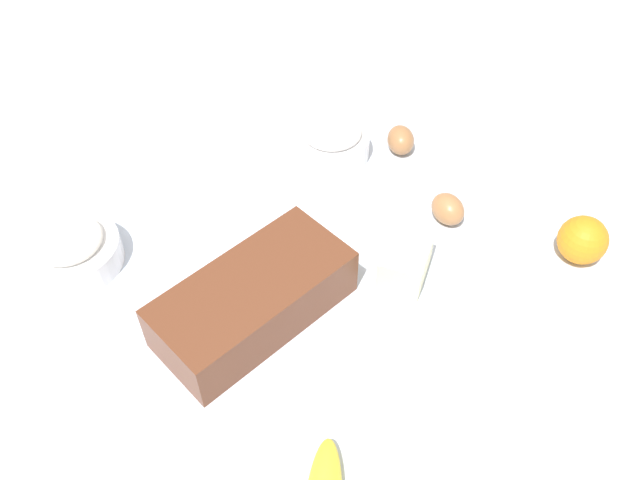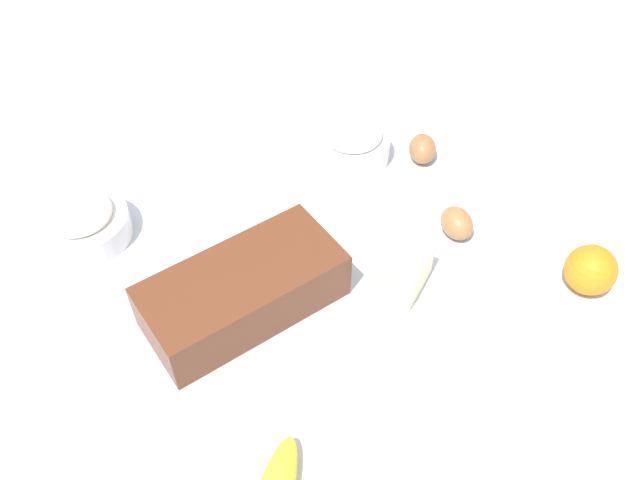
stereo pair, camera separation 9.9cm
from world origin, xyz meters
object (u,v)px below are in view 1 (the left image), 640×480
flour_bowl (71,249)px  sugar_bowl (332,140)px  loaf_pan (254,299)px  butter_block (405,262)px  egg_near_butter (401,140)px  egg_beside_bowl (448,209)px  orange_fruit (583,240)px

flour_bowl → sugar_bowl: 0.47m
loaf_pan → butter_block: (-0.20, 0.11, -0.01)m
egg_near_butter → egg_beside_bowl: bearing=61.2°
sugar_bowl → orange_fruit: size_ratio=1.78×
egg_near_butter → egg_beside_bowl: 0.18m
egg_beside_bowl → egg_near_butter: bearing=-118.8°
sugar_bowl → egg_near_butter: size_ratio=2.17×
egg_near_butter → orange_fruit: bearing=86.7°
sugar_bowl → egg_beside_bowl: 0.24m
egg_near_butter → flour_bowl: bearing=-20.9°
loaf_pan → egg_beside_bowl: loaf_pan is taller
loaf_pan → flour_bowl: loaf_pan is taller
egg_near_butter → egg_beside_bowl: same height
loaf_pan → butter_block: size_ratio=3.22×
flour_bowl → sugar_bowl: (-0.45, 0.12, 0.00)m
flour_bowl → orange_fruit: 0.77m
flour_bowl → orange_fruit: size_ratio=1.94×
flour_bowl → egg_near_butter: flour_bowl is taller
flour_bowl → sugar_bowl: sugar_bowl is taller
loaf_pan → butter_block: 0.23m
sugar_bowl → butter_block: bearing=62.6°
sugar_bowl → butter_block: (0.14, 0.26, -0.00)m
orange_fruit → egg_near_butter: orange_fruit is taller
butter_block → egg_beside_bowl: (-0.14, -0.02, -0.01)m
loaf_pan → egg_near_butter: 0.44m
orange_fruit → egg_near_butter: 0.36m
orange_fruit → egg_beside_bowl: (0.07, -0.19, -0.01)m
orange_fruit → loaf_pan: bearing=-35.0°
loaf_pan → egg_beside_bowl: bearing=169.5°
loaf_pan → sugar_bowl: size_ratio=2.19×
orange_fruit → flour_bowl: bearing=-47.2°
loaf_pan → sugar_bowl: bearing=-151.2°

